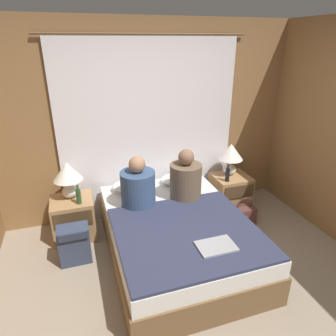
{
  "coord_description": "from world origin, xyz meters",
  "views": [
    {
      "loc": [
        -0.94,
        -1.8,
        2.24
      ],
      "look_at": [
        0.0,
        1.08,
        0.94
      ],
      "focal_mm": 32.0,
      "sensor_mm": 36.0,
      "label": 1
    }
  ],
  "objects_px": {
    "lamp_left": "(68,175)",
    "beer_bottle_on_left_stand": "(79,196)",
    "lamp_right": "(231,155)",
    "pillow_right": "(179,178)",
    "backpack_on_floor": "(74,242)",
    "person_left_in_bed": "(138,187)",
    "nightstand_right": "(230,192)",
    "person_right_in_bed": "(186,179)",
    "nightstand_left": "(74,218)",
    "pillow_left": "(132,185)",
    "laptop_on_bed": "(216,246)",
    "bed": "(176,236)",
    "beer_bottle_on_right_stand": "(228,174)",
    "handbag_on_floor": "(243,215)"
  },
  "relations": [
    {
      "from": "person_right_in_bed",
      "to": "beer_bottle_on_left_stand",
      "type": "height_order",
      "value": "person_right_in_bed"
    },
    {
      "from": "person_right_in_bed",
      "to": "backpack_on_floor",
      "type": "bearing_deg",
      "value": -173.74
    },
    {
      "from": "lamp_right",
      "to": "pillow_right",
      "type": "xyz_separation_m",
      "value": [
        -0.75,
        -0.02,
        -0.24
      ]
    },
    {
      "from": "pillow_right",
      "to": "person_left_in_bed",
      "type": "xyz_separation_m",
      "value": [
        -0.64,
        -0.4,
        0.17
      ]
    },
    {
      "from": "nightstand_right",
      "to": "person_right_in_bed",
      "type": "distance_m",
      "value": 1.01
    },
    {
      "from": "lamp_right",
      "to": "beer_bottle_on_left_stand",
      "type": "distance_m",
      "value": 2.06
    },
    {
      "from": "nightstand_left",
      "to": "person_left_in_bed",
      "type": "xyz_separation_m",
      "value": [
        0.74,
        -0.34,
        0.47
      ]
    },
    {
      "from": "lamp_right",
      "to": "beer_bottle_on_right_stand",
      "type": "bearing_deg",
      "value": -125.19
    },
    {
      "from": "lamp_left",
      "to": "laptop_on_bed",
      "type": "relative_size",
      "value": 1.3
    },
    {
      "from": "beer_bottle_on_right_stand",
      "to": "pillow_right",
      "type": "bearing_deg",
      "value": 164.09
    },
    {
      "from": "nightstand_right",
      "to": "pillow_left",
      "type": "bearing_deg",
      "value": 177.55
    },
    {
      "from": "person_left_in_bed",
      "to": "backpack_on_floor",
      "type": "relative_size",
      "value": 1.38
    },
    {
      "from": "nightstand_right",
      "to": "pillow_right",
      "type": "xyz_separation_m",
      "value": [
        -0.75,
        0.06,
        0.3
      ]
    },
    {
      "from": "lamp_left",
      "to": "backpack_on_floor",
      "type": "xyz_separation_m",
      "value": [
        -0.01,
        -0.56,
        -0.55
      ]
    },
    {
      "from": "bed",
      "to": "person_left_in_bed",
      "type": "xyz_separation_m",
      "value": [
        -0.33,
        0.38,
        0.48
      ]
    },
    {
      "from": "lamp_right",
      "to": "person_right_in_bed",
      "type": "xyz_separation_m",
      "value": [
        -0.82,
        -0.42,
        -0.06
      ]
    },
    {
      "from": "nightstand_left",
      "to": "lamp_left",
      "type": "distance_m",
      "value": 0.55
    },
    {
      "from": "pillow_right",
      "to": "pillow_left",
      "type": "bearing_deg",
      "value": 180.0
    },
    {
      "from": "nightstand_right",
      "to": "person_right_in_bed",
      "type": "relative_size",
      "value": 0.82
    },
    {
      "from": "nightstand_left",
      "to": "pillow_left",
      "type": "bearing_deg",
      "value": 4.52
    },
    {
      "from": "beer_bottle_on_right_stand",
      "to": "bed",
      "type": "bearing_deg",
      "value": -146.96
    },
    {
      "from": "pillow_right",
      "to": "person_left_in_bed",
      "type": "distance_m",
      "value": 0.78
    },
    {
      "from": "lamp_left",
      "to": "beer_bottle_on_right_stand",
      "type": "height_order",
      "value": "lamp_left"
    },
    {
      "from": "beer_bottle_on_left_stand",
      "to": "lamp_left",
      "type": "bearing_deg",
      "value": 115.33
    },
    {
      "from": "laptop_on_bed",
      "to": "lamp_right",
      "type": "bearing_deg",
      "value": 57.3
    },
    {
      "from": "bed",
      "to": "lamp_right",
      "type": "xyz_separation_m",
      "value": [
        1.07,
        0.8,
        0.55
      ]
    },
    {
      "from": "person_left_in_bed",
      "to": "nightstand_left",
      "type": "bearing_deg",
      "value": 155.21
    },
    {
      "from": "person_right_in_bed",
      "to": "backpack_on_floor",
      "type": "distance_m",
      "value": 1.42
    },
    {
      "from": "beer_bottle_on_right_stand",
      "to": "laptop_on_bed",
      "type": "height_order",
      "value": "beer_bottle_on_right_stand"
    },
    {
      "from": "nightstand_left",
      "to": "pillow_left",
      "type": "distance_m",
      "value": 0.81
    },
    {
      "from": "nightstand_left",
      "to": "handbag_on_floor",
      "type": "height_order",
      "value": "nightstand_left"
    },
    {
      "from": "pillow_left",
      "to": "beer_bottle_on_left_stand",
      "type": "bearing_deg",
      "value": -165.11
    },
    {
      "from": "pillow_right",
      "to": "beer_bottle_on_left_stand",
      "type": "xyz_separation_m",
      "value": [
        -1.29,
        -0.18,
        0.05
      ]
    },
    {
      "from": "nightstand_left",
      "to": "lamp_right",
      "type": "xyz_separation_m",
      "value": [
        2.13,
        0.08,
        0.54
      ]
    },
    {
      "from": "pillow_left",
      "to": "person_left_in_bed",
      "type": "bearing_deg",
      "value": -91.59
    },
    {
      "from": "lamp_left",
      "to": "pillow_left",
      "type": "bearing_deg",
      "value": -1.25
    },
    {
      "from": "beer_bottle_on_left_stand",
      "to": "handbag_on_floor",
      "type": "bearing_deg",
      "value": -8.39
    },
    {
      "from": "person_left_in_bed",
      "to": "backpack_on_floor",
      "type": "xyz_separation_m",
      "value": [
        -0.75,
        -0.15,
        -0.48
      ]
    },
    {
      "from": "bed",
      "to": "nightstand_left",
      "type": "xyz_separation_m",
      "value": [
        -1.07,
        0.72,
        0.01
      ]
    },
    {
      "from": "pillow_left",
      "to": "lamp_right",
      "type": "bearing_deg",
      "value": 0.68
    },
    {
      "from": "lamp_right",
      "to": "laptop_on_bed",
      "type": "bearing_deg",
      "value": -122.7
    },
    {
      "from": "lamp_right",
      "to": "pillow_left",
      "type": "height_order",
      "value": "lamp_right"
    },
    {
      "from": "nightstand_left",
      "to": "backpack_on_floor",
      "type": "distance_m",
      "value": 0.49
    },
    {
      "from": "nightstand_right",
      "to": "laptop_on_bed",
      "type": "height_order",
      "value": "laptop_on_bed"
    },
    {
      "from": "backpack_on_floor",
      "to": "person_left_in_bed",
      "type": "bearing_deg",
      "value": 10.94
    },
    {
      "from": "nightstand_right",
      "to": "lamp_left",
      "type": "bearing_deg",
      "value": 177.97
    },
    {
      "from": "lamp_left",
      "to": "beer_bottle_on_left_stand",
      "type": "distance_m",
      "value": 0.29
    },
    {
      "from": "pillow_right",
      "to": "person_right_in_bed",
      "type": "relative_size",
      "value": 0.84
    },
    {
      "from": "nightstand_left",
      "to": "laptop_on_bed",
      "type": "height_order",
      "value": "laptop_on_bed"
    },
    {
      "from": "pillow_left",
      "to": "pillow_right",
      "type": "xyz_separation_m",
      "value": [
        0.63,
        0.0,
        0.0
      ]
    }
  ]
}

